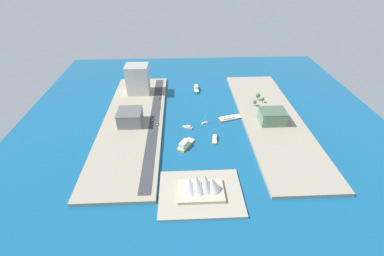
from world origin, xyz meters
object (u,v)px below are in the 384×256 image
(taxi_yellow_cab, at_px, (159,98))
(hotel_broad_white, at_px, (138,79))
(warehouse_low_gray, at_px, (130,117))
(sailboat_small_white, at_px, (205,123))
(ferry_yellow_fast, at_px, (185,144))
(opera_landmark, at_px, (200,185))
(ferry_green_doubledeck, at_px, (196,89))
(yacht_sleek_gray, at_px, (187,127))
(sedan_silver, at_px, (153,119))
(traffic_light_waterfront, at_px, (161,108))
(water_taxi_orange, at_px, (215,139))
(barge_flat_brown, at_px, (229,118))
(van_white, at_px, (158,124))
(terminal_long_green, at_px, (272,117))

(taxi_yellow_cab, bearing_deg, hotel_broad_white, -36.68)
(warehouse_low_gray, bearing_deg, sailboat_small_white, -179.51)
(ferry_yellow_fast, xyz_separation_m, taxi_yellow_cab, (32.95, -99.31, 1.68))
(opera_landmark, bearing_deg, sailboat_small_white, -96.90)
(ferry_green_doubledeck, height_order, hotel_broad_white, hotel_broad_white)
(sailboat_small_white, relative_size, yacht_sleek_gray, 0.91)
(yacht_sleek_gray, bearing_deg, sailboat_small_white, -156.09)
(sedan_silver, relative_size, traffic_light_waterfront, 0.73)
(water_taxi_orange, height_order, traffic_light_waterfront, traffic_light_waterfront)
(sailboat_small_white, xyz_separation_m, water_taxi_orange, (-8.21, 32.30, 0.40))
(ferry_green_doubledeck, distance_m, hotel_broad_white, 84.04)
(sailboat_small_white, distance_m, opera_landmark, 108.18)
(sailboat_small_white, xyz_separation_m, ferry_yellow_fast, (24.01, 42.06, 1.89))
(opera_landmark, bearing_deg, yacht_sleek_gray, -85.49)
(water_taxi_orange, distance_m, barge_flat_brown, 47.24)
(barge_flat_brown, height_order, warehouse_low_gray, warehouse_low_gray)
(yacht_sleek_gray, height_order, warehouse_low_gray, warehouse_low_gray)
(warehouse_low_gray, bearing_deg, yacht_sleek_gray, 172.66)
(van_white, relative_size, opera_landmark, 0.13)
(ferry_green_doubledeck, height_order, traffic_light_waterfront, traffic_light_waterfront)
(sailboat_small_white, bearing_deg, taxi_yellow_cab, -45.14)
(barge_flat_brown, distance_m, opera_landmark, 124.43)
(barge_flat_brown, height_order, traffic_light_waterfront, traffic_light_waterfront)
(ferry_green_doubledeck, xyz_separation_m, sedan_silver, (56.43, 82.61, 2.00))
(hotel_broad_white, bearing_deg, opera_landmark, 111.41)
(water_taxi_orange, distance_m, van_white, 68.83)
(ferry_green_doubledeck, bearing_deg, yacht_sleek_gray, 80.72)
(taxi_yellow_cab, distance_m, traffic_light_waterfront, 31.90)
(yacht_sleek_gray, xyz_separation_m, traffic_light_waterfront, (31.64, -35.03, 6.43))
(sailboat_small_white, bearing_deg, barge_flat_brown, -163.73)
(hotel_broad_white, bearing_deg, taxi_yellow_cab, 143.32)
(hotel_broad_white, distance_m, taxi_yellow_cab, 40.47)
(opera_landmark, bearing_deg, traffic_light_waterfront, -73.50)
(ferry_yellow_fast, height_order, traffic_light_waterfront, traffic_light_waterfront)
(taxi_yellow_cab, height_order, opera_landmark, opera_landmark)
(sedan_silver, xyz_separation_m, opera_landmark, (-48.30, 112.19, 6.06))
(terminal_long_green, distance_m, traffic_light_waterfront, 133.57)
(sailboat_small_white, distance_m, ferry_yellow_fast, 48.47)
(water_taxi_orange, bearing_deg, sedan_silver, -28.38)
(water_taxi_orange, bearing_deg, ferry_yellow_fast, 16.84)
(sedan_silver, bearing_deg, hotel_broad_white, -71.56)
(terminal_long_green, height_order, traffic_light_waterfront, terminal_long_green)
(ferry_green_doubledeck, height_order, warehouse_low_gray, warehouse_low_gray)
(water_taxi_orange, relative_size, opera_landmark, 0.44)
(sailboat_small_white, relative_size, opera_landmark, 0.30)
(yacht_sleek_gray, relative_size, traffic_light_waterfront, 2.01)
(yacht_sleek_gray, relative_size, barge_flat_brown, 0.43)
(opera_landmark, bearing_deg, ferry_green_doubledeck, -92.39)
(warehouse_low_gray, height_order, sedan_silver, warehouse_low_gray)
(ferry_green_doubledeck, xyz_separation_m, barge_flat_brown, (-35.84, 78.78, -1.25))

